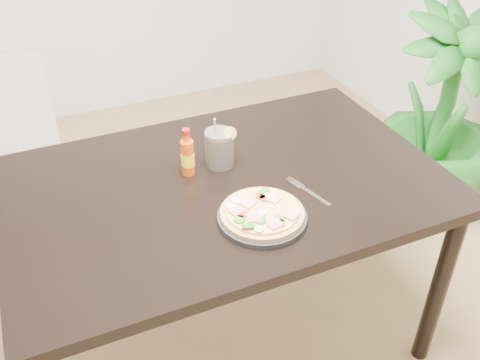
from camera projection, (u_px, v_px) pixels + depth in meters
name	position (u px, v px, depth m)	size (l,w,h in m)	color
dining_table	(225.00, 201.00, 1.77)	(1.40, 0.90, 0.75)	black
plate	(262.00, 217.00, 1.55)	(0.26, 0.26, 0.02)	black
pizza	(261.00, 212.00, 1.54)	(0.24, 0.24, 0.03)	tan
hot_sauce_bottle	(188.00, 156.00, 1.72)	(0.05, 0.05, 0.17)	#D2480C
cola_cup	(219.00, 149.00, 1.77)	(0.10, 0.10, 0.18)	black
fork	(306.00, 190.00, 1.67)	(0.07, 0.19, 0.00)	silver
houseplant	(440.00, 118.00, 2.53)	(0.59, 0.59, 1.05)	#1B651D
plant_pot	(423.00, 189.00, 2.77)	(0.28, 0.28, 0.22)	brown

